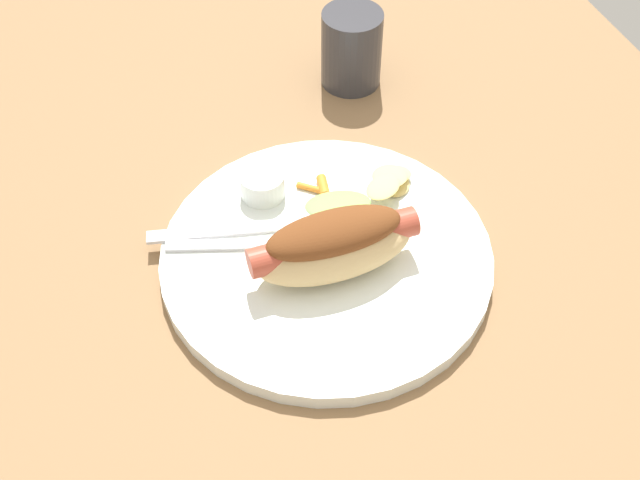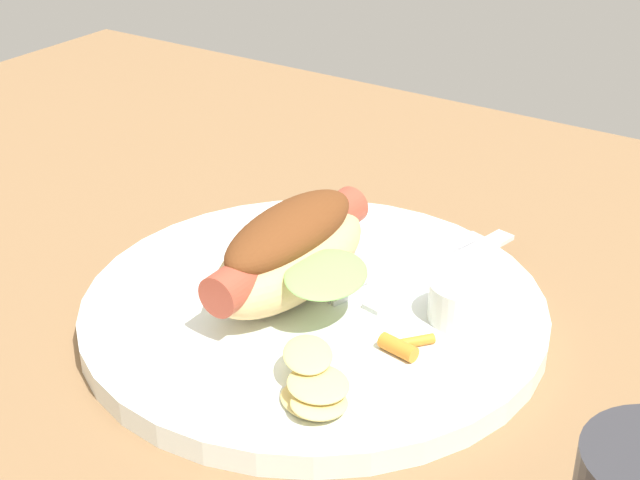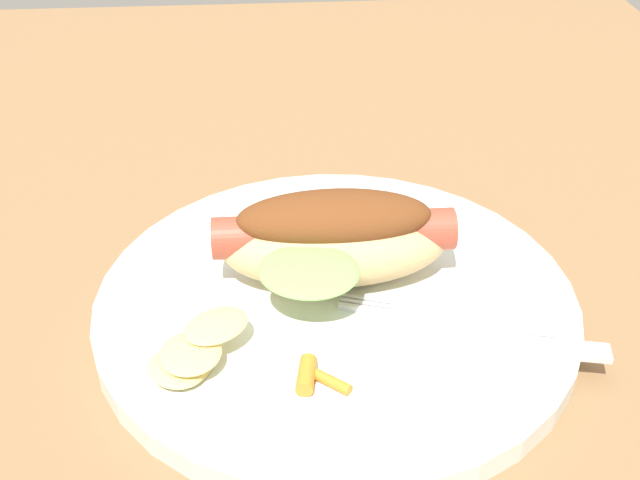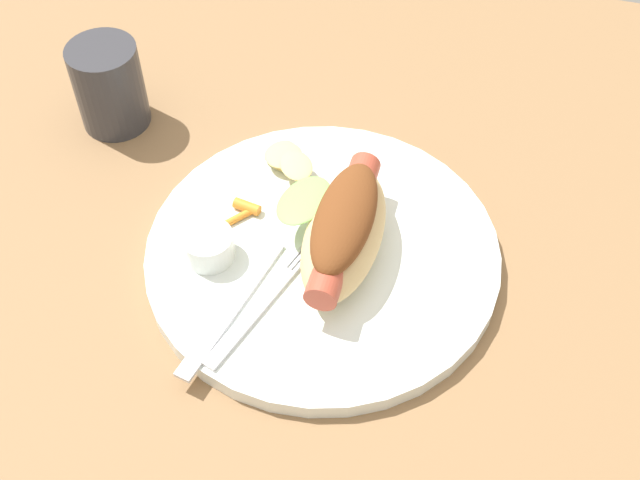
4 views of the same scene
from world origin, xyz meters
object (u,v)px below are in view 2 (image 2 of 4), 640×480
(hot_dog, at_px, (291,251))
(sauce_ramekin, at_px, (463,301))
(plate, at_px, (314,310))
(fork, at_px, (411,265))
(knife, at_px, (443,270))
(carrot_garnish, at_px, (402,346))
(chips_pile, at_px, (314,385))

(hot_dog, bearing_deg, sauce_ramekin, 107.25)
(sauce_ramekin, bearing_deg, plate, 20.19)
(hot_dog, bearing_deg, fork, 145.35)
(fork, distance_m, knife, 0.02)
(carrot_garnish, bearing_deg, knife, -76.93)
(fork, xyz_separation_m, knife, (-0.02, -0.01, -0.00))
(plate, distance_m, chips_pile, 0.11)
(sauce_ramekin, height_order, chips_pile, sauce_ramekin)
(hot_dog, distance_m, chips_pile, 0.12)
(plate, relative_size, carrot_garnish, 10.60)
(knife, bearing_deg, fork, -60.32)
(fork, bearing_deg, carrot_garnish, 42.97)
(fork, bearing_deg, chips_pile, 26.67)
(plate, height_order, fork, fork)
(chips_pile, distance_m, carrot_garnish, 0.07)
(fork, height_order, knife, same)
(chips_pile, height_order, carrot_garnish, chips_pile)
(carrot_garnish, bearing_deg, plate, -15.09)
(chips_pile, bearing_deg, fork, -80.92)
(sauce_ramekin, bearing_deg, knife, -51.53)
(chips_pile, bearing_deg, plate, -56.06)
(chips_pile, bearing_deg, hot_dog, -48.65)
(hot_dog, distance_m, carrot_garnish, 0.10)
(knife, height_order, carrot_garnish, carrot_garnish)
(hot_dog, height_order, chips_pile, hot_dog)
(chips_pile, bearing_deg, knife, -88.49)
(fork, height_order, chips_pile, chips_pile)
(plate, bearing_deg, knife, -124.18)
(plate, bearing_deg, chips_pile, 123.94)
(fork, relative_size, carrot_garnish, 4.87)
(hot_dog, relative_size, carrot_garnish, 5.31)
(knife, bearing_deg, sauce_ramekin, 50.51)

